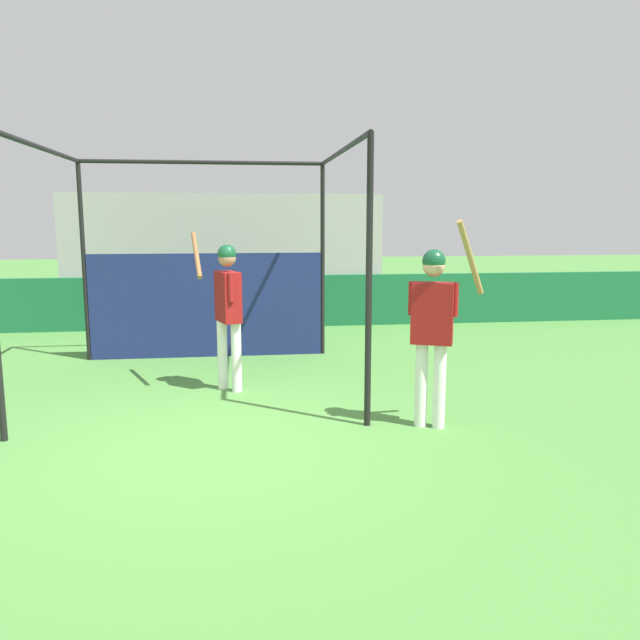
# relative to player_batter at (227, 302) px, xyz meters

# --- Properties ---
(ground_plane) EXTENTS (60.00, 60.00, 0.00)m
(ground_plane) POSITION_rel_player_batter_xyz_m (-0.12, -2.05, -1.16)
(ground_plane) COLOR #477F38
(outfield_wall) EXTENTS (24.00, 0.12, 1.06)m
(outfield_wall) POSITION_rel_player_batter_xyz_m (-0.12, 4.74, -0.63)
(outfield_wall) COLOR #196038
(outfield_wall) RESTS_ON ground
(bleacher_section) EXTENTS (6.50, 3.20, 2.74)m
(bleacher_section) POSITION_rel_player_batter_xyz_m (-0.12, 6.41, 0.20)
(bleacher_section) COLOR #9E9E99
(bleacher_section) RESTS_ON ground
(batting_cage) EXTENTS (3.80, 3.75, 3.10)m
(batting_cage) POSITION_rel_player_batter_xyz_m (-0.36, 1.48, 0.16)
(batting_cage) COLOR black
(batting_cage) RESTS_ON ground
(player_batter) EXTENTS (0.66, 0.84, 2.05)m
(player_batter) POSITION_rel_player_batter_xyz_m (0.00, 0.00, 0.00)
(player_batter) COLOR white
(player_batter) RESTS_ON ground
(player_waiting) EXTENTS (0.81, 0.55, 2.21)m
(player_waiting) POSITION_rel_player_batter_xyz_m (2.17, -1.75, 0.01)
(player_waiting) COLOR white
(player_waiting) RESTS_ON ground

